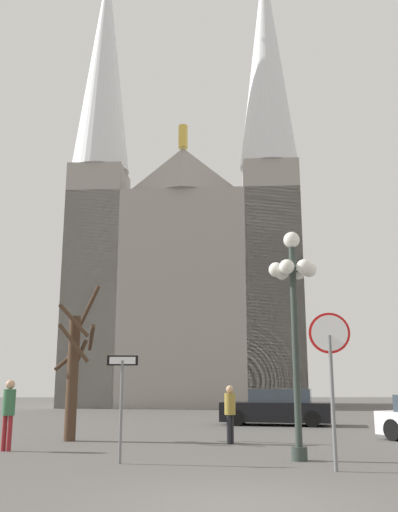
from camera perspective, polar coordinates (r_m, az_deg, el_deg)
The scene contains 9 objects.
ground_plane at distance 8.86m, azimuth 4.26°, elevation -23.87°, with size 120.00×120.00×0.00m, color #514F4C.
cathedral at distance 44.34m, azimuth -1.29°, elevation -0.37°, with size 17.95×12.86×36.92m.
stop_sign at distance 12.17m, azimuth 13.14°, elevation -9.89°, with size 0.83×0.24×3.16m.
one_way_arrow_sign at distance 13.06m, azimuth -7.83°, elevation -13.65°, with size 0.70×0.07×2.33m.
street_lamp at distance 13.75m, azimuth 9.54°, elevation -4.27°, with size 1.17×1.06×5.34m.
bare_tree at distance 18.23m, azimuth -12.53°, elevation -11.06°, with size 1.36×1.37×4.77m.
parked_car_near_black at distance 24.47m, azimuth 7.88°, elevation -14.95°, with size 4.76×2.86×1.47m.
pedestrian_walking at distance 16.05m, azimuth -18.66°, elevation -14.27°, with size 0.32×0.32×1.79m.
pedestrian_standing at distance 16.98m, azimuth 3.15°, elevation -15.12°, with size 0.32×0.32×1.64m.
Camera 1 is at (-0.77, -8.66, 1.73)m, focal length 39.60 mm.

